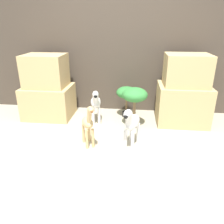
{
  "coord_description": "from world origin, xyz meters",
  "views": [
    {
      "loc": [
        0.37,
        -2.41,
        1.58
      ],
      "look_at": [
        0.03,
        0.65,
        0.33
      ],
      "focal_mm": 35.0,
      "sensor_mm": 36.0,
      "label": 1
    }
  ],
  "objects_px": {
    "giraffe_figurine": "(88,124)",
    "potted_palm_front": "(127,94)",
    "zebra_right": "(132,123)",
    "zebra_left": "(96,102)",
    "potted_palm_back": "(135,96)"
  },
  "relations": [
    {
      "from": "zebra_right",
      "to": "potted_palm_back",
      "type": "bearing_deg",
      "value": 87.54
    },
    {
      "from": "giraffe_figurine",
      "to": "potted_palm_front",
      "type": "height_order",
      "value": "giraffe_figurine"
    },
    {
      "from": "zebra_right",
      "to": "potted_palm_front",
      "type": "bearing_deg",
      "value": 96.32
    },
    {
      "from": "zebra_left",
      "to": "potted_palm_front",
      "type": "height_order",
      "value": "zebra_left"
    },
    {
      "from": "potted_palm_front",
      "to": "potted_palm_back",
      "type": "relative_size",
      "value": 0.84
    },
    {
      "from": "zebra_left",
      "to": "giraffe_figurine",
      "type": "xyz_separation_m",
      "value": [
        0.04,
        -0.79,
        -0.02
      ]
    },
    {
      "from": "giraffe_figurine",
      "to": "potted_palm_back",
      "type": "distance_m",
      "value": 0.93
    },
    {
      "from": "giraffe_figurine",
      "to": "potted_palm_back",
      "type": "height_order",
      "value": "potted_palm_back"
    },
    {
      "from": "giraffe_figurine",
      "to": "potted_palm_front",
      "type": "xyz_separation_m",
      "value": [
        0.46,
        1.1,
        0.09
      ]
    },
    {
      "from": "zebra_right",
      "to": "zebra_left",
      "type": "bearing_deg",
      "value": 129.67
    },
    {
      "from": "zebra_right",
      "to": "potted_palm_front",
      "type": "distance_m",
      "value": 1.07
    },
    {
      "from": "zebra_right",
      "to": "zebra_left",
      "type": "relative_size",
      "value": 1.0
    },
    {
      "from": "giraffe_figurine",
      "to": "zebra_right",
      "type": "bearing_deg",
      "value": 4.23
    },
    {
      "from": "giraffe_figurine",
      "to": "zebra_left",
      "type": "bearing_deg",
      "value": 92.74
    },
    {
      "from": "zebra_right",
      "to": "giraffe_figurine",
      "type": "distance_m",
      "value": 0.58
    }
  ]
}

